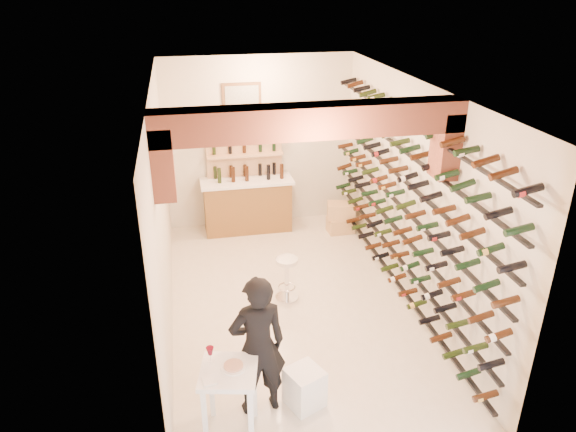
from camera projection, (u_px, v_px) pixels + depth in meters
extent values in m
plane|color=beige|center=(292.00, 303.00, 7.98)|extent=(6.00, 6.00, 0.00)
cube|color=beige|center=(259.00, 143.00, 9.99)|extent=(3.50, 0.02, 3.20)
cube|color=beige|center=(364.00, 339.00, 4.64)|extent=(3.50, 0.02, 3.20)
cube|color=beige|center=(162.00, 215.00, 7.00)|extent=(0.02, 6.00, 3.20)
cube|color=beige|center=(412.00, 195.00, 7.63)|extent=(0.02, 6.00, 3.20)
cube|color=brown|center=(293.00, 87.00, 6.65)|extent=(3.50, 6.00, 0.02)
cube|color=#A55239|center=(312.00, 121.00, 5.84)|extent=(3.50, 0.35, 0.36)
cube|color=#A55239|center=(162.00, 163.00, 5.69)|extent=(0.24, 0.35, 0.80)
cube|color=#A55239|center=(446.00, 145.00, 6.28)|extent=(0.24, 0.35, 0.80)
cube|color=black|center=(394.00, 278.00, 8.16)|extent=(0.06, 5.70, 0.03)
cube|color=black|center=(396.00, 255.00, 8.00)|extent=(0.06, 5.70, 0.03)
cube|color=black|center=(398.00, 231.00, 7.83)|extent=(0.06, 5.70, 0.03)
cube|color=black|center=(401.00, 206.00, 7.67)|extent=(0.06, 5.70, 0.03)
cube|color=black|center=(403.00, 180.00, 7.50)|extent=(0.06, 5.70, 0.03)
cube|color=black|center=(406.00, 152.00, 7.33)|extent=(0.06, 5.70, 0.03)
cube|color=black|center=(409.00, 124.00, 7.17)|extent=(0.06, 5.70, 0.03)
cube|color=brown|center=(248.00, 206.00, 10.09)|extent=(1.60, 0.55, 0.96)
cube|color=white|center=(247.00, 181.00, 9.88)|extent=(1.70, 0.62, 0.05)
cube|color=tan|center=(245.00, 176.00, 10.11)|extent=(1.40, 0.10, 2.00)
cube|color=tan|center=(247.00, 204.00, 10.25)|extent=(1.40, 0.28, 0.04)
cube|color=tan|center=(246.00, 180.00, 10.05)|extent=(1.40, 0.28, 0.04)
cube|color=tan|center=(245.00, 154.00, 9.84)|extent=(1.40, 0.28, 0.04)
cube|color=tan|center=(244.00, 128.00, 9.63)|extent=(1.40, 0.28, 0.04)
cube|color=brown|center=(242.00, 98.00, 9.56)|extent=(0.70, 0.04, 0.55)
cube|color=#99998C|center=(242.00, 99.00, 9.54)|extent=(0.60, 0.01, 0.45)
cube|color=white|center=(228.00, 372.00, 5.43)|extent=(0.68, 0.68, 0.06)
cube|color=white|center=(205.00, 420.00, 5.39)|extent=(0.06, 0.06, 0.78)
cube|color=white|center=(251.00, 420.00, 5.39)|extent=(0.06, 0.06, 0.78)
cube|color=white|center=(211.00, 387.00, 5.81)|extent=(0.06, 0.06, 0.78)
cube|color=white|center=(254.00, 388.00, 5.81)|extent=(0.06, 0.06, 0.78)
cylinder|color=white|center=(234.00, 367.00, 5.44)|extent=(0.26, 0.26, 0.02)
cylinder|color=#BF7266|center=(233.00, 365.00, 5.43)|extent=(0.20, 0.20, 0.02)
cube|color=white|center=(209.00, 381.00, 5.26)|extent=(0.15, 0.15, 0.02)
cylinder|color=white|center=(211.00, 361.00, 5.53)|extent=(0.08, 0.08, 0.00)
cylinder|color=white|center=(210.00, 357.00, 5.51)|extent=(0.01, 0.01, 0.10)
cone|color=#520716|center=(210.00, 351.00, 5.48)|extent=(0.08, 0.08, 0.09)
cube|color=white|center=(305.00, 387.00, 6.03)|extent=(0.49, 0.49, 0.46)
imported|color=black|center=(258.00, 346.00, 5.72)|extent=(0.67, 0.48, 1.71)
cylinder|color=silver|center=(287.00, 297.00, 8.11)|extent=(0.35, 0.35, 0.03)
cylinder|color=silver|center=(287.00, 280.00, 7.98)|extent=(0.07, 0.07, 0.61)
cylinder|color=silver|center=(287.00, 261.00, 7.85)|extent=(0.33, 0.33, 0.06)
torus|color=silver|center=(287.00, 287.00, 8.04)|extent=(0.26, 0.26, 0.02)
cube|color=tan|center=(340.00, 225.00, 10.13)|extent=(0.49, 0.35, 0.29)
cube|color=tan|center=(341.00, 211.00, 10.01)|extent=(0.57, 0.45, 0.29)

